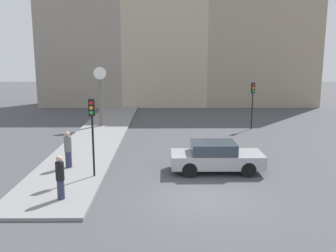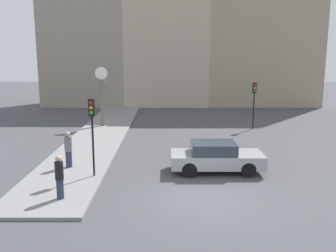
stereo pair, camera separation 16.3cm
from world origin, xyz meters
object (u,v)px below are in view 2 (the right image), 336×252
at_px(street_clock, 102,96).
at_px(pedestrian_grey_jacket, 68,149).
at_px(pedestrian_black_jacket, 59,177).
at_px(traffic_light_far, 254,96).
at_px(traffic_light_near, 92,121).
at_px(sedan_car, 215,157).

relative_size(street_clock, pedestrian_grey_jacket, 2.54).
bearing_deg(street_clock, pedestrian_grey_jacket, -89.13).
height_order(pedestrian_black_jacket, pedestrian_grey_jacket, pedestrian_grey_jacket).
relative_size(traffic_light_far, street_clock, 0.77).
height_order(traffic_light_near, pedestrian_black_jacket, traffic_light_near).
bearing_deg(traffic_light_far, pedestrian_black_jacket, -126.96).
bearing_deg(traffic_light_far, street_clock, 176.18).
distance_m(pedestrian_black_jacket, pedestrian_grey_jacket, 4.06).
height_order(street_clock, pedestrian_grey_jacket, street_clock).
xyz_separation_m(sedan_car, pedestrian_black_jacket, (-6.35, -3.64, 0.25)).
bearing_deg(pedestrian_grey_jacket, sedan_car, -2.90).
bearing_deg(sedan_car, pedestrian_grey_jacket, 177.10).
bearing_deg(street_clock, sedan_car, -56.47).
relative_size(traffic_light_near, pedestrian_black_jacket, 2.07).
distance_m(street_clock, pedestrian_grey_jacket, 10.62).
xyz_separation_m(traffic_light_near, street_clock, (-1.63, 11.85, -0.29)).
xyz_separation_m(sedan_car, traffic_light_near, (-5.59, -0.96, 1.90)).
relative_size(traffic_light_far, pedestrian_black_jacket, 2.04).
height_order(sedan_car, street_clock, street_clock).
bearing_deg(traffic_light_near, pedestrian_grey_jacket, 138.06).
relative_size(pedestrian_black_jacket, pedestrian_grey_jacket, 0.96).
distance_m(traffic_light_near, pedestrian_black_jacket, 3.24).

